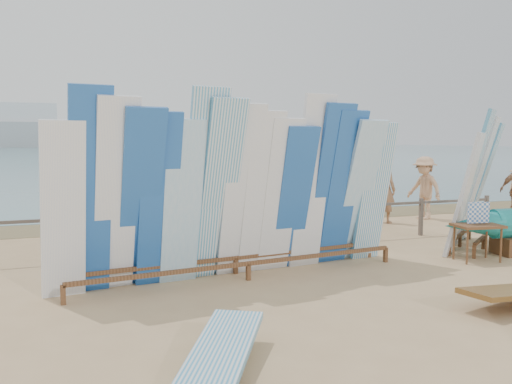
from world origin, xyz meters
name	(u,v)px	position (x,y,z in m)	size (l,w,h in m)	color
ground	(334,280)	(0.00, 0.00, 0.00)	(160.00, 160.00, 0.00)	tan
ocean	(73,150)	(0.00, 128.00, 0.00)	(320.00, 240.00, 0.02)	slate
wet_sand_strip	(213,220)	(0.00, 7.20, 0.00)	(40.00, 2.60, 0.01)	olive
distant_ship	(27,131)	(-12.00, 180.00, 5.31)	(45.00, 8.00, 14.00)	#999EA3
fence	(267,218)	(0.00, 3.00, 0.63)	(12.08, 0.08, 0.90)	#66584D
main_surfboard_rack	(241,195)	(-1.37, 0.72, 1.39)	(6.26, 1.52, 3.11)	brown
side_surfboard_rack	(474,186)	(4.06, 1.35, 1.32)	(2.49, 2.17, 2.92)	brown
vendor_table	(477,242)	(3.23, 0.30, 0.38)	(0.93, 0.72, 1.13)	brown
beach_chair_left	(280,230)	(0.49, 3.45, 0.26)	(0.66, 0.68, 0.88)	#B42713
beach_chair_right	(290,228)	(0.86, 3.71, 0.24)	(0.64, 0.65, 0.83)	#B42713
stroller	(323,217)	(1.75, 3.78, 0.46)	(0.81, 0.97, 1.15)	#B42713
beachgoer_3	(103,196)	(-3.11, 6.43, 0.88)	(1.14, 0.47, 1.77)	tan
beachgoer_6	(341,194)	(2.91, 4.99, 0.85)	(0.83, 0.40, 1.71)	tan
beachgoer_2	(183,202)	(-1.43, 4.74, 0.85)	(0.82, 0.40, 1.69)	beige
beachgoer_5	(213,192)	(-0.16, 6.62, 0.87)	(1.61, 0.52, 1.74)	beige
beachgoer_9	(424,188)	(5.82, 5.26, 0.91)	(1.18, 0.49, 1.83)	tan
beachgoer_7	(384,189)	(4.32, 5.05, 0.94)	(0.68, 0.38, 1.88)	#8C6042
beachgoer_4	(185,197)	(-1.35, 4.93, 0.95)	(1.11, 0.48, 1.89)	#8C6042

